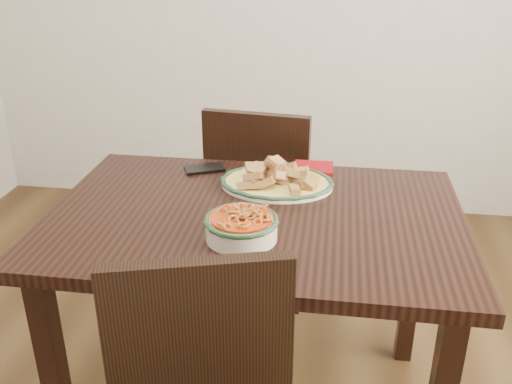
# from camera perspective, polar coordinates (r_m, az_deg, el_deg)

# --- Properties ---
(dining_table) EXTENTS (1.23, 0.82, 0.75)m
(dining_table) POSITION_cam_1_polar(r_m,az_deg,el_deg) (1.74, -0.10, -4.95)
(dining_table) COLOR black
(dining_table) RESTS_ON ground
(chair_far) EXTENTS (0.46, 0.46, 0.89)m
(chair_far) POSITION_cam_1_polar(r_m,az_deg,el_deg) (2.40, 0.63, -0.35)
(chair_far) COLOR black
(chair_far) RESTS_ON ground
(fish_plate) EXTENTS (0.37, 0.28, 0.11)m
(fish_plate) POSITION_cam_1_polar(r_m,az_deg,el_deg) (1.85, 2.10, 1.87)
(fish_plate) COLOR white
(fish_plate) RESTS_ON dining_table
(noodle_bowl) EXTENTS (0.20, 0.20, 0.08)m
(noodle_bowl) POSITION_cam_1_polar(r_m,az_deg,el_deg) (1.54, -1.47, -3.24)
(noodle_bowl) COLOR beige
(noodle_bowl) RESTS_ON dining_table
(smartphone) EXTENTS (0.15, 0.12, 0.01)m
(smartphone) POSITION_cam_1_polar(r_m,az_deg,el_deg) (2.00, -5.18, 2.34)
(smartphone) COLOR black
(smartphone) RESTS_ON dining_table
(napkin) EXTENTS (0.14, 0.11, 0.01)m
(napkin) POSITION_cam_1_polar(r_m,az_deg,el_deg) (2.01, 5.78, 2.43)
(napkin) COLOR maroon
(napkin) RESTS_ON dining_table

